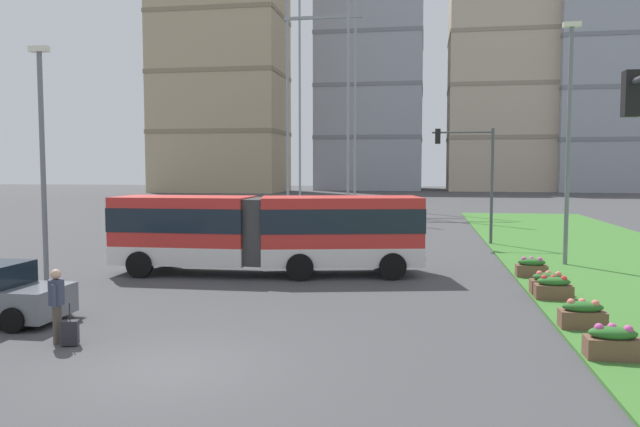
{
  "coord_description": "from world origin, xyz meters",
  "views": [
    {
      "loc": [
        5.03,
        -11.48,
        4.08
      ],
      "look_at": [
        0.77,
        13.6,
        2.2
      ],
      "focal_mm": 34.27,
      "sensor_mm": 36.0,
      "label": 1
    }
  ],
  "objects_px": {
    "flower_planter_3": "(548,283)",
    "streetlight_left": "(42,153)",
    "traffic_light_far_right": "(473,166)",
    "streetlight_median": "(569,135)",
    "car_maroon_sedan": "(245,221)",
    "flower_planter_2": "(554,288)",
    "rolling_suitcase": "(70,333)",
    "apartment_tower_centre": "(503,90)",
    "flower_planter_4": "(531,267)",
    "flower_planter_0": "(613,342)",
    "apartment_tower_west": "(220,49)",
    "apartment_tower_westcentre": "(371,92)",
    "flower_planter_1": "(582,314)",
    "pedestrian_crossing": "(57,300)",
    "apartment_tower_eastcentre": "(597,71)",
    "articulated_bus": "(267,232)"
  },
  "relations": [
    {
      "from": "apartment_tower_eastcentre",
      "to": "apartment_tower_west",
      "type": "bearing_deg",
      "value": -167.26
    },
    {
      "from": "car_maroon_sedan",
      "to": "flower_planter_2",
      "type": "bearing_deg",
      "value": -49.22
    },
    {
      "from": "flower_planter_2",
      "to": "streetlight_left",
      "type": "xyz_separation_m",
      "value": [
        -17.51,
        0.58,
        4.22
      ]
    },
    {
      "from": "flower_planter_4",
      "to": "flower_planter_3",
      "type": "bearing_deg",
      "value": -90.0
    },
    {
      "from": "car_maroon_sedan",
      "to": "streetlight_left",
      "type": "height_order",
      "value": "streetlight_left"
    },
    {
      "from": "traffic_light_far_right",
      "to": "streetlight_median",
      "type": "bearing_deg",
      "value": -64.14
    },
    {
      "from": "flower_planter_3",
      "to": "streetlight_left",
      "type": "relative_size",
      "value": 0.13
    },
    {
      "from": "pedestrian_crossing",
      "to": "flower_planter_2",
      "type": "distance_m",
      "value": 14.07
    },
    {
      "from": "flower_planter_4",
      "to": "apartment_tower_westcentre",
      "type": "distance_m",
      "value": 99.93
    },
    {
      "from": "pedestrian_crossing",
      "to": "flower_planter_4",
      "type": "relative_size",
      "value": 1.58
    },
    {
      "from": "pedestrian_crossing",
      "to": "traffic_light_far_right",
      "type": "relative_size",
      "value": 0.28
    },
    {
      "from": "traffic_light_far_right",
      "to": "apartment_tower_west",
      "type": "distance_m",
      "value": 81.63
    },
    {
      "from": "articulated_bus",
      "to": "flower_planter_4",
      "type": "relative_size",
      "value": 10.85
    },
    {
      "from": "flower_planter_3",
      "to": "apartment_tower_west",
      "type": "relative_size",
      "value": 0.02
    },
    {
      "from": "flower_planter_1",
      "to": "flower_planter_3",
      "type": "bearing_deg",
      "value": 90.0
    },
    {
      "from": "car_maroon_sedan",
      "to": "streetlight_left",
      "type": "xyz_separation_m",
      "value": [
        -2.46,
        -16.86,
        3.89
      ]
    },
    {
      "from": "car_maroon_sedan",
      "to": "flower_planter_3",
      "type": "height_order",
      "value": "car_maroon_sedan"
    },
    {
      "from": "flower_planter_4",
      "to": "car_maroon_sedan",
      "type": "bearing_deg",
      "value": 138.04
    },
    {
      "from": "car_maroon_sedan",
      "to": "apartment_tower_westcentre",
      "type": "height_order",
      "value": "apartment_tower_westcentre"
    },
    {
      "from": "rolling_suitcase",
      "to": "apartment_tower_centre",
      "type": "bearing_deg",
      "value": 78.08
    },
    {
      "from": "apartment_tower_west",
      "to": "flower_planter_1",
      "type": "bearing_deg",
      "value": -65.85
    },
    {
      "from": "traffic_light_far_right",
      "to": "streetlight_median",
      "type": "distance_m",
      "value": 7.66
    },
    {
      "from": "flower_planter_0",
      "to": "apartment_tower_west",
      "type": "distance_m",
      "value": 100.6
    },
    {
      "from": "flower_planter_0",
      "to": "apartment_tower_westcentre",
      "type": "bearing_deg",
      "value": 97.63
    },
    {
      "from": "pedestrian_crossing",
      "to": "rolling_suitcase",
      "type": "xyz_separation_m",
      "value": [
        0.45,
        -0.2,
        -0.69
      ]
    },
    {
      "from": "flower_planter_4",
      "to": "traffic_light_far_right",
      "type": "distance_m",
      "value": 10.89
    },
    {
      "from": "flower_planter_2",
      "to": "streetlight_left",
      "type": "relative_size",
      "value": 0.13
    },
    {
      "from": "apartment_tower_eastcentre",
      "to": "flower_planter_2",
      "type": "bearing_deg",
      "value": -105.08
    },
    {
      "from": "traffic_light_far_right",
      "to": "apartment_tower_centre",
      "type": "bearing_deg",
      "value": 82.19
    },
    {
      "from": "car_maroon_sedan",
      "to": "traffic_light_far_right",
      "type": "bearing_deg",
      "value": -14.03
    },
    {
      "from": "pedestrian_crossing",
      "to": "flower_planter_2",
      "type": "relative_size",
      "value": 1.58
    },
    {
      "from": "streetlight_median",
      "to": "flower_planter_4",
      "type": "bearing_deg",
      "value": -119.82
    },
    {
      "from": "flower_planter_2",
      "to": "streetlight_left",
      "type": "bearing_deg",
      "value": 178.11
    },
    {
      "from": "rolling_suitcase",
      "to": "flower_planter_0",
      "type": "relative_size",
      "value": 0.88
    },
    {
      "from": "flower_planter_1",
      "to": "apartment_tower_west",
      "type": "distance_m",
      "value": 98.39
    },
    {
      "from": "flower_planter_1",
      "to": "apartment_tower_west",
      "type": "xyz_separation_m",
      "value": [
        -39.01,
        87.0,
        24.3
      ]
    },
    {
      "from": "streetlight_left",
      "to": "car_maroon_sedan",
      "type": "bearing_deg",
      "value": 81.7
    },
    {
      "from": "car_maroon_sedan",
      "to": "flower_planter_2",
      "type": "xyz_separation_m",
      "value": [
        15.04,
        -17.44,
        -0.33
      ]
    },
    {
      "from": "rolling_suitcase",
      "to": "flower_planter_3",
      "type": "bearing_deg",
      "value": 32.44
    },
    {
      "from": "rolling_suitcase",
      "to": "traffic_light_far_right",
      "type": "xyz_separation_m",
      "value": [
        10.56,
        20.85,
        3.89
      ]
    },
    {
      "from": "car_maroon_sedan",
      "to": "traffic_light_far_right",
      "type": "distance_m",
      "value": 14.48
    },
    {
      "from": "flower_planter_0",
      "to": "flower_planter_1",
      "type": "xyz_separation_m",
      "value": [
        0.0,
        2.49,
        0.0
      ]
    },
    {
      "from": "articulated_bus",
      "to": "car_maroon_sedan",
      "type": "xyz_separation_m",
      "value": [
        -5.15,
        14.17,
        -0.9
      ]
    },
    {
      "from": "flower_planter_1",
      "to": "flower_planter_4",
      "type": "xyz_separation_m",
      "value": [
        0.0,
        7.39,
        0.0
      ]
    },
    {
      "from": "streetlight_left",
      "to": "apartment_tower_centre",
      "type": "relative_size",
      "value": 0.23
    },
    {
      "from": "flower_planter_1",
      "to": "flower_planter_2",
      "type": "bearing_deg",
      "value": 90.0
    },
    {
      "from": "flower_planter_3",
      "to": "traffic_light_far_right",
      "type": "height_order",
      "value": "traffic_light_far_right"
    },
    {
      "from": "flower_planter_1",
      "to": "traffic_light_far_right",
      "type": "xyz_separation_m",
      "value": [
        -1.4,
        17.51,
        3.78
      ]
    },
    {
      "from": "traffic_light_far_right",
      "to": "flower_planter_3",
      "type": "bearing_deg",
      "value": -83.98
    },
    {
      "from": "rolling_suitcase",
      "to": "apartment_tower_centre",
      "type": "distance_m",
      "value": 108.07
    }
  ]
}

